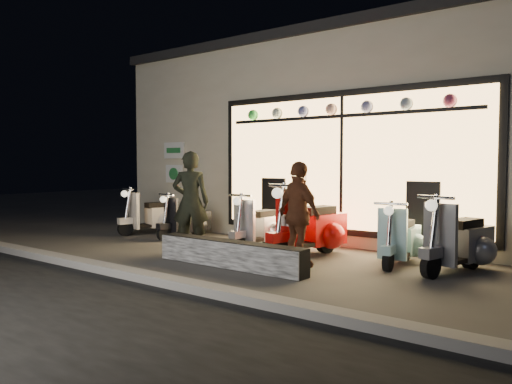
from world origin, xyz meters
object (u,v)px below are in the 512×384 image
scooter_red (314,227)px  graffiti_barrier (230,254)px  man (191,202)px  woman (299,214)px  scooter_silver (262,226)px

scooter_red → graffiti_barrier: bearing=-94.4°
man → graffiti_barrier: bearing=124.9°
scooter_red → woman: 1.08m
graffiti_barrier → scooter_silver: 1.84m
scooter_red → man: man is taller
scooter_silver → graffiti_barrier: bearing=-68.6°
man → woman: man is taller
scooter_red → woman: woman is taller
scooter_red → woman: (0.31, -0.98, 0.32)m
woman → graffiti_barrier: bearing=61.4°
woman → scooter_red: bearing=-50.6°
graffiti_barrier → scooter_silver: bearing=111.6°
graffiti_barrier → man: (-1.39, 0.59, 0.68)m
graffiti_barrier → scooter_red: size_ratio=1.58×
graffiti_barrier → scooter_red: (0.48, 1.63, 0.27)m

